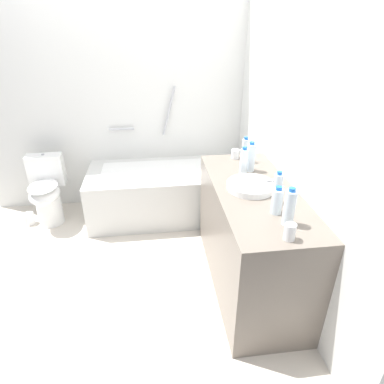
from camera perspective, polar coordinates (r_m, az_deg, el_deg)
name	(u,v)px	position (r m, az deg, el deg)	size (l,w,h in m)	color
ground_plane	(126,268)	(3.03, -11.55, -12.89)	(3.64, 3.64, 0.00)	beige
wall_back_tiled	(121,95)	(3.70, -12.33, 16.27)	(3.04, 0.10, 2.49)	silver
wall_right_mirror	(293,125)	(2.63, 17.24, 11.12)	(0.10, 2.94, 2.49)	silver
bathtub	(168,191)	(3.60, -4.26, 0.24)	(1.68, 0.77, 1.34)	silver
toilet	(47,192)	(3.75, -24.04, 0.03)	(0.37, 0.53, 0.72)	white
vanity_counter	(250,238)	(2.64, 10.17, -7.86)	(0.58, 1.42, 0.86)	#6B6056
sink_basin	(251,186)	(2.41, 10.20, 1.05)	(0.35, 0.35, 0.05)	white
sink_faucet	(277,184)	(2.47, 14.67, 1.45)	(0.12, 0.15, 0.07)	#A1A1A6
water_bottle_0	(251,157)	(2.67, 10.25, 5.97)	(0.07, 0.07, 0.25)	silver
water_bottle_1	(244,161)	(2.61, 9.03, 5.31)	(0.06, 0.06, 0.22)	silver
water_bottle_2	(277,189)	(2.22, 14.73, 0.57)	(0.06, 0.06, 0.23)	silver
water_bottle_3	(277,201)	(2.11, 14.66, -1.54)	(0.07, 0.07, 0.19)	silver
water_bottle_4	(289,208)	(2.00, 16.67, -2.63)	(0.07, 0.07, 0.24)	silver
water_bottle_5	(245,150)	(2.85, 9.27, 7.21)	(0.06, 0.06, 0.22)	silver
drinking_glass_0	(290,232)	(1.90, 16.75, -6.69)	(0.07, 0.07, 0.10)	white
drinking_glass_1	(235,154)	(2.94, 7.57, 6.61)	(0.07, 0.07, 0.08)	white
toilet_paper_roll	(29,219)	(3.93, -26.64, -4.19)	(0.11, 0.11, 0.12)	white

